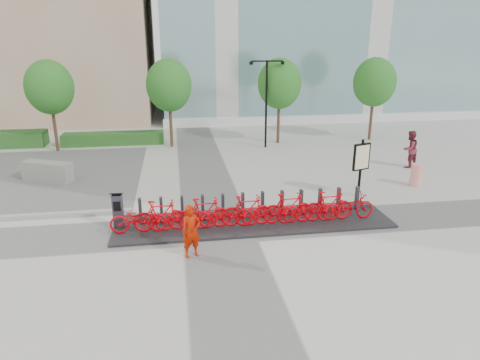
{
  "coord_description": "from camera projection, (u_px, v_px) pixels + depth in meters",
  "views": [
    {
      "loc": [
        -1.28,
        -13.24,
        6.14
      ],
      "look_at": [
        1.0,
        1.5,
        1.2
      ],
      "focal_mm": 32.0,
      "sensor_mm": 36.0,
      "label": 1
    }
  ],
  "objects": [
    {
      "name": "bike_7",
      "position": [
        288.0,
        208.0,
        14.65
      ],
      "size": [
        1.79,
        0.51,
        1.08
      ],
      "primitive_type": "imported",
      "rotation": [
        0.0,
        0.0,
        1.57
      ],
      "color": "#D00008",
      "rests_on": "dock_pad"
    },
    {
      "name": "ground",
      "position": [
        218.0,
        229.0,
        14.54
      ],
      "size": [
        120.0,
        120.0,
        0.0
      ],
      "primitive_type": "plane",
      "color": "#B9B8B4"
    },
    {
      "name": "bike_5",
      "position": [
        247.0,
        211.0,
        14.44
      ],
      "size": [
        1.79,
        0.51,
        1.08
      ],
      "primitive_type": "imported",
      "rotation": [
        0.0,
        0.0,
        1.57
      ],
      "color": "#D00008",
      "rests_on": "dock_pad"
    },
    {
      "name": "tree_2",
      "position": [
        279.0,
        84.0,
        25.39
      ],
      "size": [
        2.6,
        2.6,
        5.1
      ],
      "color": "brown",
      "rests_on": "ground"
    },
    {
      "name": "jersey_barrier",
      "position": [
        48.0,
        172.0,
        19.22
      ],
      "size": [
        2.39,
        1.56,
        0.9
      ],
      "primitive_type": "cube",
      "rotation": [
        0.0,
        0.0,
        -0.43
      ],
      "color": "gray",
      "rests_on": "ground"
    },
    {
      "name": "bike_10",
      "position": [
        348.0,
        206.0,
        14.98
      ],
      "size": [
        1.84,
        0.64,
        0.97
      ],
      "primitive_type": "imported",
      "rotation": [
        0.0,
        0.0,
        1.57
      ],
      "color": "#D00008",
      "rests_on": "dock_pad"
    },
    {
      "name": "pedestrian",
      "position": [
        410.0,
        149.0,
        21.21
      ],
      "size": [
        1.11,
        1.01,
        1.86
      ],
      "primitive_type": "imported",
      "rotation": [
        0.0,
        0.0,
        3.57
      ],
      "color": "maroon",
      "rests_on": "ground"
    },
    {
      "name": "tree_3",
      "position": [
        374.0,
        82.0,
        26.26
      ],
      "size": [
        2.6,
        2.6,
        5.1
      ],
      "color": "brown",
      "rests_on": "ground"
    },
    {
      "name": "streetlamp",
      "position": [
        266.0,
        94.0,
        24.45
      ],
      "size": [
        2.0,
        0.2,
        5.0
      ],
      "color": "black",
      "rests_on": "ground"
    },
    {
      "name": "bike_6",
      "position": [
        268.0,
        211.0,
        14.57
      ],
      "size": [
        1.84,
        0.64,
        0.97
      ],
      "primitive_type": "imported",
      "rotation": [
        0.0,
        0.0,
        1.57
      ],
      "color": "#D00008",
      "rests_on": "dock_pad"
    },
    {
      "name": "kiosk",
      "position": [
        118.0,
        210.0,
        14.29
      ],
      "size": [
        0.41,
        0.35,
        1.27
      ],
      "rotation": [
        0.0,
        0.0,
        -0.07
      ],
      "color": "#2C2B35",
      "rests_on": "dock_pad"
    },
    {
      "name": "bike_8",
      "position": [
        308.0,
        208.0,
        14.77
      ],
      "size": [
        1.84,
        0.64,
        0.97
      ],
      "primitive_type": "imported",
      "rotation": [
        0.0,
        0.0,
        1.57
      ],
      "color": "#D00008",
      "rests_on": "dock_pad"
    },
    {
      "name": "map_sign",
      "position": [
        361.0,
        159.0,
        17.0
      ],
      "size": [
        0.77,
        0.35,
        2.38
      ],
      "rotation": [
        0.0,
        0.0,
        0.32
      ],
      "color": "black",
      "rests_on": "ground"
    },
    {
      "name": "bike_1",
      "position": [
        161.0,
        216.0,
        14.03
      ],
      "size": [
        1.79,
        0.51,
        1.08
      ],
      "primitive_type": "imported",
      "rotation": [
        0.0,
        0.0,
        1.57
      ],
      "color": "#D00008",
      "rests_on": "dock_pad"
    },
    {
      "name": "bike_0",
      "position": [
        138.0,
        219.0,
        13.94
      ],
      "size": [
        1.84,
        0.64,
        0.97
      ],
      "primitive_type": "imported",
      "rotation": [
        0.0,
        0.0,
        1.57
      ],
      "color": "#D00008",
      "rests_on": "dock_pad"
    },
    {
      "name": "tree_0",
      "position": [
        49.0,
        87.0,
        23.51
      ],
      "size": [
        2.6,
        2.6,
        5.1
      ],
      "color": "brown",
      "rests_on": "ground"
    },
    {
      "name": "bike_4",
      "position": [
        226.0,
        213.0,
        14.36
      ],
      "size": [
        1.84,
        0.64,
        0.97
      ],
      "primitive_type": "imported",
      "rotation": [
        0.0,
        0.0,
        1.57
      ],
      "color": "#D00008",
      "rests_on": "dock_pad"
    },
    {
      "name": "bike_3",
      "position": [
        204.0,
        213.0,
        14.24
      ],
      "size": [
        1.79,
        0.51,
        1.08
      ],
      "primitive_type": "imported",
      "rotation": [
        0.0,
        0.0,
        1.57
      ],
      "color": "#D00008",
      "rests_on": "dock_pad"
    },
    {
      "name": "bike_9",
      "position": [
        329.0,
        206.0,
        14.86
      ],
      "size": [
        1.79,
        0.51,
        1.08
      ],
      "primitive_type": "imported",
      "rotation": [
        0.0,
        0.0,
        1.57
      ],
      "color": "#D00008",
      "rests_on": "dock_pad"
    },
    {
      "name": "hedge_b",
      "position": [
        114.0,
        138.0,
        26.09
      ],
      "size": [
        6.0,
        1.2,
        0.7
      ],
      "primitive_type": "cube",
      "color": "#1C5C20",
      "rests_on": "ground"
    },
    {
      "name": "dock_pad",
      "position": [
        254.0,
        222.0,
        15.0
      ],
      "size": [
        9.6,
        2.4,
        0.08
      ],
      "primitive_type": "cube",
      "color": "black",
      "rests_on": "ground"
    },
    {
      "name": "construction_barrel",
      "position": [
        416.0,
        175.0,
        18.62
      ],
      "size": [
        0.52,
        0.52,
        0.97
      ],
      "primitive_type": "cylinder",
      "rotation": [
        0.0,
        0.0,
        -0.02
      ],
      "color": "red",
      "rests_on": "ground"
    },
    {
      "name": "dock_rail_posts",
      "position": [
        253.0,
        204.0,
        15.31
      ],
      "size": [
        8.02,
        0.5,
        0.85
      ],
      "primitive_type": null,
      "color": "#2C2B35",
      "rests_on": "dock_pad"
    },
    {
      "name": "worker_red",
      "position": [
        191.0,
        231.0,
        12.45
      ],
      "size": [
        0.68,
        0.55,
        1.6
      ],
      "primitive_type": "imported",
      "rotation": [
        0.0,
        0.0,
        0.31
      ],
      "color": "#AE1800",
      "rests_on": "ground"
    },
    {
      "name": "tree_1",
      "position": [
        169.0,
        86.0,
        24.45
      ],
      "size": [
        2.6,
        2.6,
        5.1
      ],
      "color": "brown",
      "rests_on": "ground"
    },
    {
      "name": "bike_2",
      "position": [
        183.0,
        216.0,
        14.15
      ],
      "size": [
        1.84,
        0.64,
        0.97
      ],
      "primitive_type": "imported",
      "rotation": [
        0.0,
        0.0,
        1.57
      ],
      "color": "#D00008",
      "rests_on": "dock_pad"
    }
  ]
}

